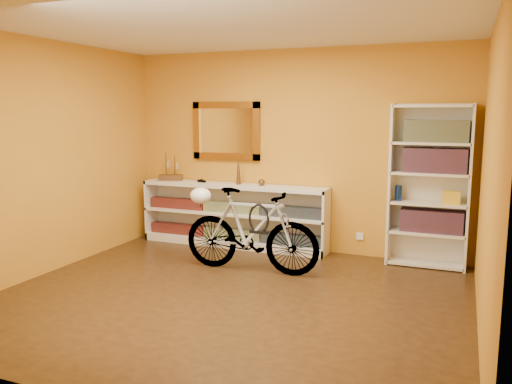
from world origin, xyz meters
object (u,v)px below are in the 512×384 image
at_px(console_unit, 233,215).
at_px(helmet, 201,196).
at_px(bookcase, 429,186).
at_px(bicycle, 251,230).

height_order(console_unit, helmet, helmet).
bearing_deg(helmet, console_unit, 92.07).
bearing_deg(bookcase, console_unit, -179.42).
distance_m(bookcase, helmet, 2.65).
height_order(bookcase, bicycle, bookcase).
relative_size(console_unit, bicycle, 1.60).
relative_size(bookcase, helmet, 7.62).
bearing_deg(bookcase, helmet, -157.70).
xyz_separation_m(console_unit, helmet, (0.04, -0.98, 0.42)).
height_order(bookcase, helmet, bookcase).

